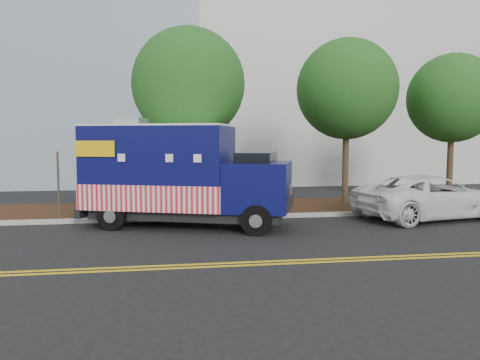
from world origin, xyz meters
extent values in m
plane|color=black|center=(0.00, 0.00, 0.00)|extent=(120.00, 120.00, 0.00)
cube|color=#9E9E99|center=(0.00, 1.40, 0.07)|extent=(120.00, 0.18, 0.15)
cube|color=black|center=(0.00, 3.50, 0.07)|extent=(120.00, 4.00, 0.15)
cube|color=gold|center=(0.00, -4.45, 0.01)|extent=(120.00, 0.10, 0.01)
cube|color=gold|center=(0.00, -4.70, 0.01)|extent=(120.00, 0.10, 0.01)
cylinder|color=#38281C|center=(0.91, 2.64, 1.90)|extent=(0.26, 0.26, 3.80)
sphere|color=#144A17|center=(0.91, 2.64, 4.83)|extent=(4.15, 4.15, 4.15)
cylinder|color=#38281C|center=(7.40, 3.62, 1.92)|extent=(0.26, 0.26, 3.84)
sphere|color=#144A17|center=(7.40, 3.62, 4.86)|extent=(4.11, 4.11, 4.11)
cylinder|color=#38281C|center=(12.11, 3.60, 1.81)|extent=(0.26, 0.26, 3.62)
sphere|color=#144A17|center=(12.11, 3.60, 4.56)|extent=(3.76, 3.76, 3.76)
cube|color=#473828|center=(-3.53, 1.55, 1.20)|extent=(0.06, 0.06, 2.40)
cube|color=black|center=(0.78, 0.31, 0.45)|extent=(6.38, 3.93, 0.30)
cube|color=#0A0B47|center=(-0.14, 0.63, 1.94)|extent=(5.10, 3.84, 2.59)
cube|color=red|center=(-0.14, 0.63, 1.03)|extent=(5.16, 3.91, 0.81)
cube|color=white|center=(-0.14, 0.63, 3.26)|extent=(5.10, 3.84, 0.06)
cube|color=#B7B7BA|center=(-1.06, 0.95, 3.40)|extent=(1.10, 1.10, 0.24)
cube|color=#0A0B47|center=(2.92, -0.44, 1.35)|extent=(2.60, 2.83, 1.51)
cube|color=black|center=(2.87, -0.42, 2.07)|extent=(1.71, 2.34, 0.70)
cube|color=black|center=(3.85, -0.77, 0.84)|extent=(0.79, 2.07, 0.32)
cube|color=black|center=(-2.33, 1.39, 0.49)|extent=(0.98, 2.36, 0.30)
cube|color=#B7B7BA|center=(-2.30, 1.38, 2.00)|extent=(0.68, 1.85, 2.05)
cube|color=#B7B7BA|center=(0.59, 1.73, 2.00)|extent=(1.85, 0.68, 1.19)
cube|color=yellow|center=(-2.09, -0.05, 2.54)|extent=(1.23, 0.45, 0.49)
cube|color=yellow|center=(-1.24, 2.37, 2.54)|extent=(1.23, 0.45, 0.49)
cylinder|color=black|center=(2.66, -1.51, 0.45)|extent=(0.96, 0.58, 0.91)
cylinder|color=black|center=(3.38, 0.56, 0.45)|extent=(0.96, 0.58, 0.91)
cylinder|color=black|center=(-1.62, -0.02, 0.45)|extent=(0.96, 0.58, 0.91)
cylinder|color=black|center=(-0.90, 2.06, 0.45)|extent=(0.96, 0.58, 0.91)
imported|color=white|center=(9.35, 0.41, 0.78)|extent=(5.98, 3.62, 1.55)
camera|label=1|loc=(0.08, -14.82, 2.83)|focal=35.00mm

